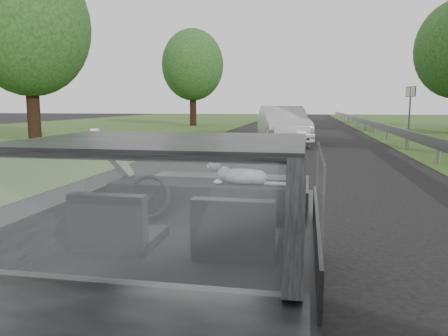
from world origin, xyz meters
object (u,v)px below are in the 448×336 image
at_px(cat, 242,175).
at_px(other_car, 283,125).
at_px(subject_car, 187,236).
at_px(highway_sign, 410,108).

distance_m(cat, other_car, 14.81).
height_order(subject_car, other_car, other_car).
relative_size(subject_car, highway_sign, 1.43).
xyz_separation_m(cat, highway_sign, (7.07, 27.14, 0.32)).
bearing_deg(cat, subject_car, -118.50).
height_order(subject_car, highway_sign, highway_sign).
xyz_separation_m(subject_car, cat, (0.31, 0.58, 0.35)).
relative_size(cat, highway_sign, 0.18).
height_order(subject_car, cat, subject_car).
relative_size(cat, other_car, 0.11).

